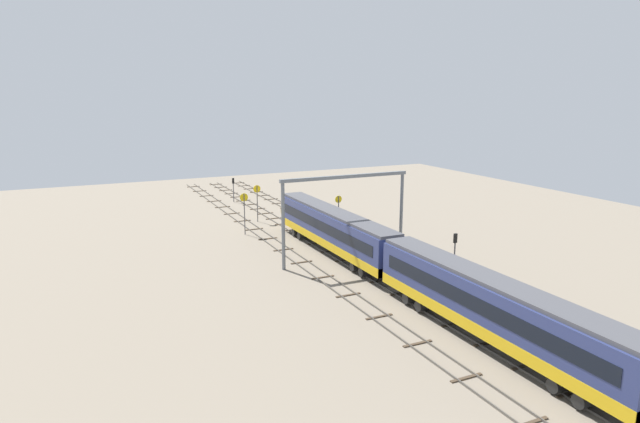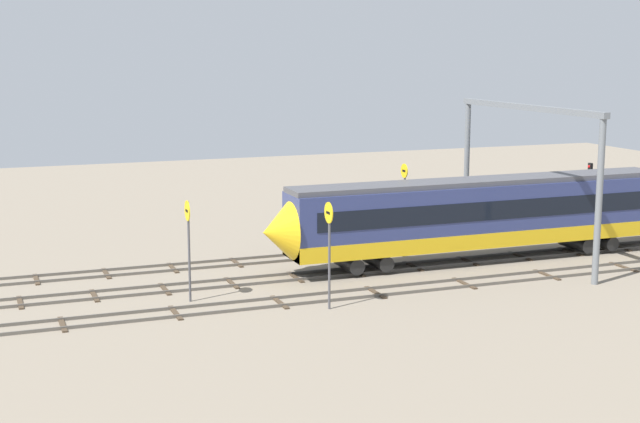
{
  "view_description": "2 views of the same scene",
  "coord_description": "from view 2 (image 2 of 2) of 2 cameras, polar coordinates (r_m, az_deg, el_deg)",
  "views": [
    {
      "loc": [
        -58.31,
        26.03,
        17.49
      ],
      "look_at": [
        1.31,
        -1.93,
        3.13
      ],
      "focal_mm": 30.43,
      "sensor_mm": 36.0,
      "label": 1
    },
    {
      "loc": [
        21.82,
        46.83,
        12.6
      ],
      "look_at": [
        4.01,
        0.05,
        3.65
      ],
      "focal_mm": 51.74,
      "sensor_mm": 36.0,
      "label": 2
    }
  ],
  "objects": [
    {
      "name": "track_near_foreground",
      "position": [
        57.21,
        2.11,
        -2.53
      ],
      "size": [
        94.59,
        2.4,
        0.16
      ],
      "color": "#59544C",
      "rests_on": "ground"
    },
    {
      "name": "signal_light_trackside_approach",
      "position": [
        67.87,
        16.32,
        1.58
      ],
      "size": [
        0.31,
        0.32,
        4.56
      ],
      "color": "#4C4C51",
      "rests_on": "ground"
    },
    {
      "name": "speed_sign_mid_trackside",
      "position": [
        46.16,
        -8.15,
        -1.43
      ],
      "size": [
        0.14,
        1.02,
        5.15
      ],
      "color": "#4C4C51",
      "rests_on": "ground"
    },
    {
      "name": "overhead_gantry",
      "position": [
        56.44,
        12.65,
        3.81
      ],
      "size": [
        0.4,
        14.59,
        9.25
      ],
      "color": "slate",
      "rests_on": "ground"
    },
    {
      "name": "speed_sign_near_foreground",
      "position": [
        44.37,
        0.56,
        -1.67
      ],
      "size": [
        0.14,
        1.03,
        5.29
      ],
      "color": "#4C4C51",
      "rests_on": "ground"
    },
    {
      "name": "speed_sign_far_trackside",
      "position": [
        55.79,
        5.23,
        0.83
      ],
      "size": [
        0.14,
        0.86,
        5.72
      ],
      "color": "#4C4C51",
      "rests_on": "ground"
    },
    {
      "name": "track_with_train",
      "position": [
        53.16,
        4.03,
        -3.53
      ],
      "size": [
        94.59,
        2.4,
        0.16
      ],
      "color": "#59544C",
      "rests_on": "ground"
    },
    {
      "name": "relay_cabinet",
      "position": [
        61.01,
        4.38,
        -1.13
      ],
      "size": [
        1.52,
        0.75,
        1.42
      ],
      "color": "#597259",
      "rests_on": "ground"
    },
    {
      "name": "track_middle",
      "position": [
        49.2,
        6.26,
        -4.68
      ],
      "size": [
        94.59,
        2.4,
        0.16
      ],
      "color": "#59544C",
      "rests_on": "ground"
    },
    {
      "name": "ground_plane",
      "position": [
        53.18,
        4.03,
        -3.6
      ],
      "size": [
        110.59,
        110.59,
        0.0
      ],
      "primitive_type": "plane",
      "color": "gray"
    }
  ]
}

